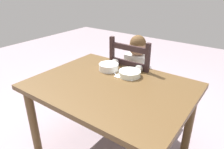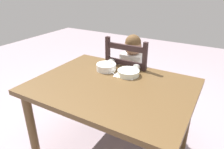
{
  "view_description": "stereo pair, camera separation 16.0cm",
  "coord_description": "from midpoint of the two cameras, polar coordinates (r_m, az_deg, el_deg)",
  "views": [
    {
      "loc": [
        0.85,
        -1.16,
        1.45
      ],
      "look_at": [
        -0.04,
        0.07,
        0.76
      ],
      "focal_mm": 33.02,
      "sensor_mm": 36.0,
      "label": 1
    },
    {
      "loc": [
        0.72,
        -1.24,
        1.45
      ],
      "look_at": [
        -0.04,
        0.07,
        0.76
      ],
      "focal_mm": 33.02,
      "sensor_mm": 36.0,
      "label": 2
    }
  ],
  "objects": [
    {
      "name": "dining_chair",
      "position": [
        2.16,
        8.42,
        -2.65
      ],
      "size": [
        0.42,
        0.42,
        0.97
      ],
      "color": "black",
      "rests_on": "ground"
    },
    {
      "name": "bowl_of_peas",
      "position": [
        1.76,
        7.51,
        0.29
      ],
      "size": [
        0.19,
        0.19,
        0.05
      ],
      "color": "white",
      "rests_on": "dining_table"
    },
    {
      "name": "bowl_of_carrots",
      "position": [
        1.86,
        1.54,
        2.14
      ],
      "size": [
        0.18,
        0.18,
        0.06
      ],
      "color": "white",
      "rests_on": "dining_table"
    },
    {
      "name": "dining_table",
      "position": [
        1.66,
        2.46,
        -5.75
      ],
      "size": [
        1.24,
        0.93,
        0.71
      ],
      "color": "brown",
      "rests_on": "ground"
    },
    {
      "name": "spoon",
      "position": [
        1.82,
        2.96,
        0.65
      ],
      "size": [
        0.13,
        0.09,
        0.01
      ],
      "color": "silver",
      "rests_on": "dining_table"
    },
    {
      "name": "paper_napkin",
      "position": [
        1.77,
        6.72,
        -0.3
      ],
      "size": [
        0.19,
        0.18,
        0.0
      ],
      "primitive_type": "cube",
      "rotation": [
        0.0,
        0.0,
        0.13
      ],
      "color": "white",
      "rests_on": "dining_table"
    },
    {
      "name": "child_figure",
      "position": [
        2.08,
        8.63,
        1.62
      ],
      "size": [
        0.32,
        0.31,
        0.98
      ],
      "color": "white",
      "rests_on": "ground"
    }
  ]
}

